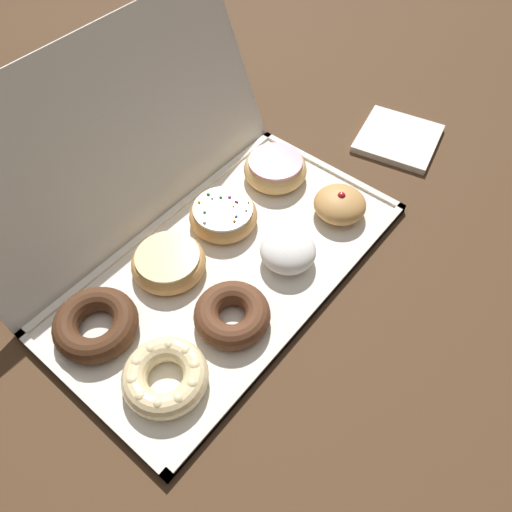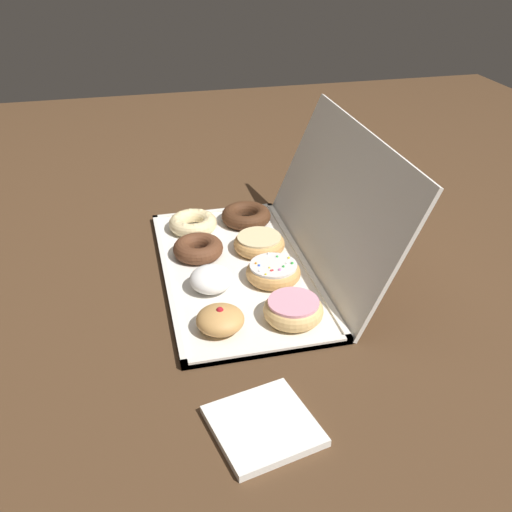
{
  "view_description": "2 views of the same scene",
  "coord_description": "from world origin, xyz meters",
  "px_view_note": "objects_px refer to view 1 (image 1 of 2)",
  "views": [
    {
      "loc": [
        -0.33,
        -0.33,
        0.65
      ],
      "look_at": [
        0.03,
        -0.03,
        0.03
      ],
      "focal_mm": 35.0,
      "sensor_mm": 36.0,
      "label": 1
    },
    {
      "loc": [
        1.05,
        -0.21,
        0.67
      ],
      "look_at": [
        0.05,
        0.03,
        0.06
      ],
      "focal_mm": 41.11,
      "sensor_mm": 36.0,
      "label": 2
    }
  ],
  "objects_px": {
    "sprinkle_donut_6": "(223,215)",
    "napkin_stack": "(398,138)",
    "donut_box": "(229,267)",
    "chocolate_cake_ring_donut_4": "(96,324)",
    "pink_frosted_donut_7": "(275,169)",
    "chocolate_cake_ring_donut_1": "(232,315)",
    "cruller_donut_0": "(165,376)",
    "jelly_filled_donut_3": "(340,204)",
    "powdered_filled_donut_2": "(288,251)",
    "glazed_ring_donut_5": "(169,262)"
  },
  "relations": [
    {
      "from": "chocolate_cake_ring_donut_4",
      "to": "pink_frosted_donut_7",
      "type": "distance_m",
      "value": 0.41
    },
    {
      "from": "glazed_ring_donut_5",
      "to": "napkin_stack",
      "type": "height_order",
      "value": "glazed_ring_donut_5"
    },
    {
      "from": "jelly_filled_donut_3",
      "to": "donut_box",
      "type": "bearing_deg",
      "value": 160.65
    },
    {
      "from": "chocolate_cake_ring_donut_4",
      "to": "cruller_donut_0",
      "type": "bearing_deg",
      "value": -86.81
    },
    {
      "from": "cruller_donut_0",
      "to": "chocolate_cake_ring_donut_4",
      "type": "height_order",
      "value": "same"
    },
    {
      "from": "glazed_ring_donut_5",
      "to": "jelly_filled_donut_3",
      "type": "bearing_deg",
      "value": -27.29
    },
    {
      "from": "chocolate_cake_ring_donut_4",
      "to": "sprinkle_donut_6",
      "type": "relative_size",
      "value": 1.06
    },
    {
      "from": "donut_box",
      "to": "sprinkle_donut_6",
      "type": "xyz_separation_m",
      "value": [
        0.06,
        0.07,
        0.02
      ]
    },
    {
      "from": "cruller_donut_0",
      "to": "napkin_stack",
      "type": "relative_size",
      "value": 0.79
    },
    {
      "from": "pink_frosted_donut_7",
      "to": "sprinkle_donut_6",
      "type": "bearing_deg",
      "value": -179.58
    },
    {
      "from": "chocolate_cake_ring_donut_4",
      "to": "napkin_stack",
      "type": "distance_m",
      "value": 0.66
    },
    {
      "from": "powdered_filled_donut_2",
      "to": "chocolate_cake_ring_donut_4",
      "type": "xyz_separation_m",
      "value": [
        -0.27,
        0.13,
        -0.01
      ]
    },
    {
      "from": "donut_box",
      "to": "glazed_ring_donut_5",
      "type": "xyz_separation_m",
      "value": [
        -0.06,
        0.07,
        0.02
      ]
    },
    {
      "from": "chocolate_cake_ring_donut_4",
      "to": "pink_frosted_donut_7",
      "type": "height_order",
      "value": "pink_frosted_donut_7"
    },
    {
      "from": "chocolate_cake_ring_donut_1",
      "to": "glazed_ring_donut_5",
      "type": "relative_size",
      "value": 0.96
    },
    {
      "from": "donut_box",
      "to": "chocolate_cake_ring_donut_4",
      "type": "height_order",
      "value": "chocolate_cake_ring_donut_4"
    },
    {
      "from": "pink_frosted_donut_7",
      "to": "chocolate_cake_ring_donut_1",
      "type": "bearing_deg",
      "value": -153.42
    },
    {
      "from": "donut_box",
      "to": "glazed_ring_donut_5",
      "type": "height_order",
      "value": "glazed_ring_donut_5"
    },
    {
      "from": "donut_box",
      "to": "chocolate_cake_ring_donut_4",
      "type": "xyz_separation_m",
      "value": [
        -0.21,
        0.07,
        0.02
      ]
    },
    {
      "from": "sprinkle_donut_6",
      "to": "napkin_stack",
      "type": "relative_size",
      "value": 0.78
    },
    {
      "from": "chocolate_cake_ring_donut_1",
      "to": "napkin_stack",
      "type": "bearing_deg",
      "value": 2.19
    },
    {
      "from": "donut_box",
      "to": "glazed_ring_donut_5",
      "type": "relative_size",
      "value": 4.98
    },
    {
      "from": "jelly_filled_donut_3",
      "to": "pink_frosted_donut_7",
      "type": "height_order",
      "value": "jelly_filled_donut_3"
    },
    {
      "from": "chocolate_cake_ring_donut_1",
      "to": "napkin_stack",
      "type": "height_order",
      "value": "chocolate_cake_ring_donut_1"
    },
    {
      "from": "napkin_stack",
      "to": "powdered_filled_donut_2",
      "type": "bearing_deg",
      "value": -177.92
    },
    {
      "from": "chocolate_cake_ring_donut_1",
      "to": "napkin_stack",
      "type": "xyz_separation_m",
      "value": [
        0.52,
        0.02,
        -0.02
      ]
    },
    {
      "from": "donut_box",
      "to": "sprinkle_donut_6",
      "type": "relative_size",
      "value": 5.06
    },
    {
      "from": "donut_box",
      "to": "cruller_donut_0",
      "type": "distance_m",
      "value": 0.21
    },
    {
      "from": "chocolate_cake_ring_donut_1",
      "to": "chocolate_cake_ring_donut_4",
      "type": "distance_m",
      "value": 0.19
    },
    {
      "from": "jelly_filled_donut_3",
      "to": "chocolate_cake_ring_donut_4",
      "type": "relative_size",
      "value": 0.73
    },
    {
      "from": "jelly_filled_donut_3",
      "to": "chocolate_cake_ring_donut_4",
      "type": "bearing_deg",
      "value": 161.2
    },
    {
      "from": "donut_box",
      "to": "napkin_stack",
      "type": "distance_m",
      "value": 0.45
    },
    {
      "from": "jelly_filled_donut_3",
      "to": "sprinkle_donut_6",
      "type": "relative_size",
      "value": 0.78
    },
    {
      "from": "powdered_filled_donut_2",
      "to": "glazed_ring_donut_5",
      "type": "bearing_deg",
      "value": 135.15
    },
    {
      "from": "sprinkle_donut_6",
      "to": "chocolate_cake_ring_donut_1",
      "type": "bearing_deg",
      "value": -134.49
    },
    {
      "from": "sprinkle_donut_6",
      "to": "donut_box",
      "type": "bearing_deg",
      "value": -133.16
    },
    {
      "from": "chocolate_cake_ring_donut_1",
      "to": "pink_frosted_donut_7",
      "type": "relative_size",
      "value": 0.98
    },
    {
      "from": "sprinkle_donut_6",
      "to": "pink_frosted_donut_7",
      "type": "xyz_separation_m",
      "value": [
        0.14,
        0.0,
        0.0
      ]
    },
    {
      "from": "cruller_donut_0",
      "to": "chocolate_cake_ring_donut_1",
      "type": "relative_size",
      "value": 1.04
    },
    {
      "from": "chocolate_cake_ring_donut_1",
      "to": "powdered_filled_donut_2",
      "type": "distance_m",
      "value": 0.14
    },
    {
      "from": "donut_box",
      "to": "sprinkle_donut_6",
      "type": "distance_m",
      "value": 0.09
    },
    {
      "from": "glazed_ring_donut_5",
      "to": "pink_frosted_donut_7",
      "type": "xyz_separation_m",
      "value": [
        0.27,
        0.0,
        0.0
      ]
    },
    {
      "from": "cruller_donut_0",
      "to": "chocolate_cake_ring_donut_4",
      "type": "xyz_separation_m",
      "value": [
        -0.01,
        0.13,
        -0.0
      ]
    },
    {
      "from": "sprinkle_donut_6",
      "to": "napkin_stack",
      "type": "distance_m",
      "value": 0.4
    },
    {
      "from": "powdered_filled_donut_2",
      "to": "sprinkle_donut_6",
      "type": "relative_size",
      "value": 0.77
    },
    {
      "from": "chocolate_cake_ring_donut_1",
      "to": "glazed_ring_donut_5",
      "type": "xyz_separation_m",
      "value": [
        0.01,
        0.14,
        0.0
      ]
    },
    {
      "from": "chocolate_cake_ring_donut_4",
      "to": "pink_frosted_donut_7",
      "type": "relative_size",
      "value": 1.07
    },
    {
      "from": "chocolate_cake_ring_donut_1",
      "to": "cruller_donut_0",
      "type": "bearing_deg",
      "value": 177.12
    },
    {
      "from": "napkin_stack",
      "to": "cruller_donut_0",
      "type": "bearing_deg",
      "value": -178.81
    },
    {
      "from": "jelly_filled_donut_3",
      "to": "napkin_stack",
      "type": "distance_m",
      "value": 0.24
    }
  ]
}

